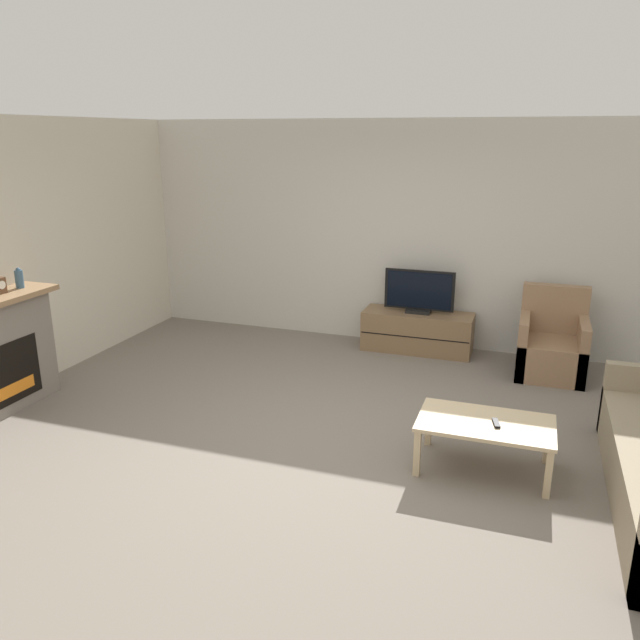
{
  "coord_description": "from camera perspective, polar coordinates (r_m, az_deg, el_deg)",
  "views": [
    {
      "loc": [
        1.51,
        -4.59,
        2.53
      ],
      "look_at": [
        -0.31,
        0.7,
        0.85
      ],
      "focal_mm": 35.0,
      "sensor_mm": 36.0,
      "label": 1
    }
  ],
  "objects": [
    {
      "name": "ground_plane",
      "position": [
        5.45,
        0.71,
        -10.93
      ],
      "size": [
        24.0,
        24.0,
        0.0
      ],
      "primitive_type": "plane",
      "color": "slate"
    },
    {
      "name": "wall_back",
      "position": [
        7.68,
        7.52,
        7.74
      ],
      "size": [
        12.0,
        0.06,
        2.7
      ],
      "color": "beige",
      "rests_on": "ground"
    },
    {
      "name": "wall_left",
      "position": [
        6.77,
        -27.14,
        4.84
      ],
      "size": [
        0.06,
        12.0,
        2.7
      ],
      "color": "beige",
      "rests_on": "ground"
    },
    {
      "name": "mantel_vase_right",
      "position": [
        6.62,
        -25.8,
        3.44
      ],
      "size": [
        0.08,
        0.08,
        0.2
      ],
      "color": "#385670",
      "rests_on": "fireplace"
    },
    {
      "name": "tv_stand",
      "position": [
        7.59,
        8.89,
        -1.06
      ],
      "size": [
        1.3,
        0.47,
        0.48
      ],
      "color": "brown",
      "rests_on": "ground"
    },
    {
      "name": "tv",
      "position": [
        7.46,
        9.05,
        2.44
      ],
      "size": [
        0.83,
        0.18,
        0.52
      ],
      "color": "black",
      "rests_on": "tv_stand"
    },
    {
      "name": "armchair",
      "position": [
        7.22,
        20.39,
        -2.36
      ],
      "size": [
        0.7,
        0.76,
        0.93
      ],
      "color": "#937051",
      "rests_on": "ground"
    },
    {
      "name": "coffee_table",
      "position": [
        5.03,
        14.89,
        -9.46
      ],
      "size": [
        1.03,
        0.61,
        0.41
      ],
      "color": "#CCB289",
      "rests_on": "ground"
    },
    {
      "name": "remote",
      "position": [
        4.98,
        15.81,
        -9.06
      ],
      "size": [
        0.07,
        0.16,
        0.02
      ],
      "rotation": [
        0.0,
        0.0,
        0.23
      ],
      "color": "black",
      "rests_on": "coffee_table"
    }
  ]
}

